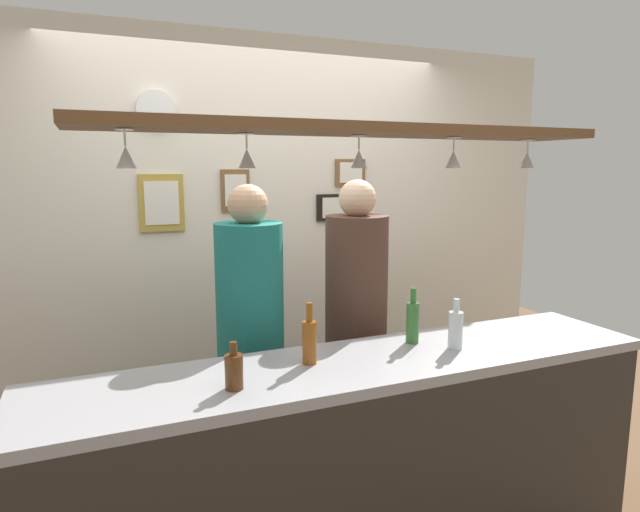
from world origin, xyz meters
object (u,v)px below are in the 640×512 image
Objects in this scene: bottle_beer_amber_tall at (309,340)px; picture_frame_upper_small at (350,173)px; person_left_teal_shirt at (250,318)px; bottle_beer_brown_stubby at (234,371)px; person_right_brown_shirt at (356,304)px; wall_clock at (156,109)px; picture_frame_caricature at (162,203)px; picture_frame_crest at (235,190)px; picture_frame_lower_pair at (337,207)px; bottle_soda_clear at (455,329)px; bottle_beer_green_import at (413,321)px.

picture_frame_upper_small is (0.84, 1.35, 0.67)m from bottle_beer_amber_tall.
person_left_teal_shirt is 0.76m from bottle_beer_brown_stubby.
wall_clock is at bearing 140.37° from person_right_brown_shirt.
picture_frame_caricature is at bearing 112.31° from person_left_teal_shirt.
bottle_beer_brown_stubby is at bearing -104.87° from picture_frame_crest.
wall_clock reaches higher than bottle_beer_amber_tall.
picture_frame_lower_pair is 0.72m from picture_frame_crest.
bottle_soda_clear is 1.67m from picture_frame_crest.
bottle_beer_amber_tall is (-0.54, -0.07, -0.00)m from bottle_beer_green_import.
picture_frame_upper_small is at bearing 0.00° from picture_frame_crest.
picture_frame_lower_pair is 1.36× the size of picture_frame_upper_small.
bottle_beer_brown_stubby is 0.69× the size of picture_frame_crest.
bottle_soda_clear is 0.88× the size of bottle_beer_amber_tall.
picture_frame_lower_pair is at bearing 61.10° from bottle_beer_amber_tall.
person_left_teal_shirt is 1.00m from picture_frame_caricature.
bottle_beer_brown_stubby is at bearing -158.83° from bottle_beer_amber_tall.
picture_frame_lower_pair is at bearing 180.00° from picture_frame_upper_small.
person_left_teal_shirt is at bearing -67.69° from picture_frame_caricature.
bottle_beer_amber_tall is at bearing -73.24° from picture_frame_caricature.
picture_frame_crest reaches higher than person_left_teal_shirt.
bottle_beer_brown_stubby is 0.69× the size of bottle_beer_amber_tall.
bottle_beer_amber_tall is 0.76× the size of picture_frame_caricature.
bottle_beer_green_import is at bearing -53.58° from picture_frame_caricature.
bottle_soda_clear is at bearing -7.03° from bottle_beer_amber_tall.
person_left_teal_shirt is 6.52× the size of picture_frame_crest.
wall_clock reaches higher than picture_frame_crest.
bottle_beer_green_import reaches higher than bottle_soda_clear.
person_left_teal_shirt is at bearing 98.86° from bottle_beer_amber_tall.
bottle_soda_clear is 0.88× the size of picture_frame_crest.
picture_frame_crest is at bearing 0.78° from wall_clock.
bottle_beer_green_import reaches higher than bottle_beer_brown_stubby.
bottle_beer_green_import is 0.87× the size of picture_frame_lower_pair.
person_left_teal_shirt is 7.71× the size of picture_frame_upper_small.
bottle_beer_green_import is 1.37m from picture_frame_lower_pair.
picture_frame_crest is (-0.47, 0.77, 0.60)m from person_right_brown_shirt.
bottle_beer_brown_stubby is at bearing -140.18° from person_right_brown_shirt.
picture_frame_caricature is (-0.32, 0.77, 0.54)m from person_left_teal_shirt.
bottle_soda_clear is at bearing -66.38° from picture_frame_crest.
picture_frame_crest reaches higher than bottle_beer_green_import.
person_left_teal_shirt is 6.52× the size of bottle_beer_amber_tall.
wall_clock is at bearing 92.48° from bottle_beer_brown_stubby.
bottle_soda_clear is 1.05× the size of wall_clock.
picture_frame_caricature reaches higher than person_right_brown_shirt.
picture_frame_upper_small is 0.81m from picture_frame_crest.
person_right_brown_shirt is at bearing -113.45° from picture_frame_upper_small.
picture_frame_caricature is 0.46m from picture_frame_crest.
bottle_beer_brown_stubby is 1.65m from picture_frame_crest.
picture_frame_upper_small is at bearing 83.16° from bottle_soda_clear.
picture_frame_crest is (0.45, 0.00, 0.07)m from picture_frame_caricature.
bottle_soda_clear is 1.28× the size of bottle_beer_brown_stubby.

